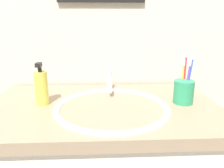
# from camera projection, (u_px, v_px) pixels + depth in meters

# --- Properties ---
(tiled_wall_back) EXTENTS (2.16, 0.04, 2.40)m
(tiled_wall_back) POSITION_uv_depth(u_px,v_px,m) (102.00, 14.00, 1.13)
(tiled_wall_back) COLOR beige
(tiled_wall_back) RESTS_ON ground
(sink_basin) EXTENTS (0.46, 0.46, 0.13)m
(sink_basin) POSITION_uv_depth(u_px,v_px,m) (112.00, 118.00, 0.88)
(sink_basin) COLOR white
(sink_basin) RESTS_ON vanity_counter
(faucet) EXTENTS (0.02, 0.16, 0.11)m
(faucet) POSITION_uv_depth(u_px,v_px,m) (110.00, 82.00, 1.06)
(faucet) COLOR silver
(faucet) RESTS_ON sink_basin
(toothbrush_cup) EXTENTS (0.08, 0.08, 0.10)m
(toothbrush_cup) POSITION_uv_depth(u_px,v_px,m) (184.00, 92.00, 0.91)
(toothbrush_cup) COLOR #2D9966
(toothbrush_cup) RESTS_ON vanity_counter
(toothbrush_blue) EXTENTS (0.03, 0.02, 0.20)m
(toothbrush_blue) POSITION_uv_depth(u_px,v_px,m) (190.00, 75.00, 0.90)
(toothbrush_blue) COLOR blue
(toothbrush_blue) RESTS_ON toothbrush_cup
(toothbrush_yellow) EXTENTS (0.01, 0.02, 0.17)m
(toothbrush_yellow) POSITION_uv_depth(u_px,v_px,m) (183.00, 77.00, 0.92)
(toothbrush_yellow) COLOR yellow
(toothbrush_yellow) RESTS_ON toothbrush_cup
(toothbrush_purple) EXTENTS (0.03, 0.02, 0.17)m
(toothbrush_purple) POSITION_uv_depth(u_px,v_px,m) (188.00, 78.00, 0.91)
(toothbrush_purple) COLOR purple
(toothbrush_purple) RESTS_ON toothbrush_cup
(toothbrush_red) EXTENTS (0.02, 0.03, 0.21)m
(toothbrush_red) POSITION_uv_depth(u_px,v_px,m) (185.00, 73.00, 0.92)
(toothbrush_red) COLOR red
(toothbrush_red) RESTS_ON toothbrush_cup
(soap_dispenser) EXTENTS (0.05, 0.06, 0.18)m
(soap_dispenser) POSITION_uv_depth(u_px,v_px,m) (42.00, 87.00, 0.89)
(soap_dispenser) COLOR #DBCC4C
(soap_dispenser) RESTS_ON vanity_counter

